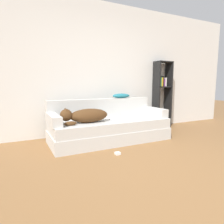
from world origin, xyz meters
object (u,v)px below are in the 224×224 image
object	(u,v)px
laptop	(118,119)
bookshelf	(162,90)
throw_pillow	(121,96)
couch	(110,130)
dog	(85,116)
power_adapter	(118,153)

from	to	relation	value
laptop	bookshelf	size ratio (longest dim) A/B	0.23
laptop	throw_pillow	size ratio (longest dim) A/B	0.92
couch	dog	world-z (taller)	dog
power_adapter	dog	bearing A→B (deg)	114.14
throw_pillow	power_adapter	xyz separation A→B (m)	(-0.67, -1.10, -0.78)
throw_pillow	bookshelf	size ratio (longest dim) A/B	0.24
couch	bookshelf	xyz separation A→B (m)	(1.66, 0.54, 0.69)
laptop	throw_pillow	distance (m)	0.72
couch	bookshelf	bearing A→B (deg)	18.03
couch	dog	bearing A→B (deg)	-169.69
laptop	bookshelf	world-z (taller)	bookshelf
bookshelf	power_adapter	xyz separation A→B (m)	(-1.87, -1.25, -0.87)
dog	laptop	xyz separation A→B (m)	(0.61, -0.02, -0.11)
laptop	bookshelf	distance (m)	1.74
dog	bookshelf	size ratio (longest dim) A/B	0.52
dog	power_adapter	xyz separation A→B (m)	(0.28, -0.62, -0.50)
couch	throw_pillow	xyz separation A→B (m)	(0.45, 0.39, 0.60)
power_adapter	bookshelf	bearing A→B (deg)	33.82
bookshelf	power_adapter	world-z (taller)	bookshelf
dog	laptop	distance (m)	0.62
throw_pillow	power_adapter	world-z (taller)	throw_pillow
laptop	power_adapter	distance (m)	0.79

